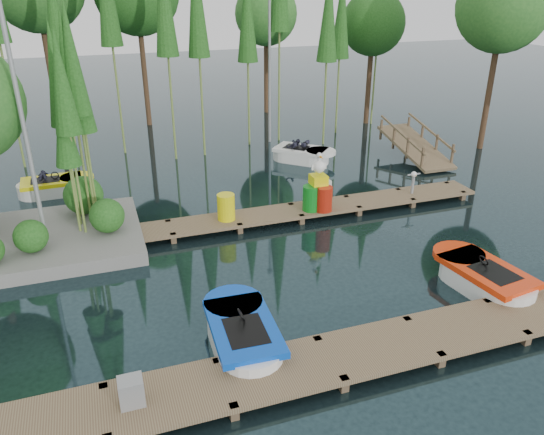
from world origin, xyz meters
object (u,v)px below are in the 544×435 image
object	(u,v)px
boat_red	(484,279)
yellow_barrel	(226,207)
drum_cluster	(319,192)
boat_yellow_far	(54,186)
boat_blue	(243,336)
utility_cabinet	(131,391)

from	to	relation	value
boat_red	yellow_barrel	bearing A→B (deg)	125.21
drum_cluster	boat_yellow_far	bearing A→B (deg)	148.93
boat_blue	drum_cluster	bearing A→B (deg)	55.76
boat_blue	boat_yellow_far	size ratio (longest dim) A/B	1.10
yellow_barrel	utility_cabinet	bearing A→B (deg)	-116.69
boat_blue	boat_red	xyz separation A→B (m)	(6.33, 0.26, 0.00)
utility_cabinet	drum_cluster	bearing A→B (deg)	46.23
utility_cabinet	yellow_barrel	bearing A→B (deg)	63.31
boat_blue	utility_cabinet	xyz separation A→B (m)	(-2.38, -1.23, 0.28)
boat_yellow_far	yellow_barrel	bearing A→B (deg)	-25.22
boat_red	boat_yellow_far	size ratio (longest dim) A/B	1.15
boat_red	boat_yellow_far	world-z (taller)	boat_yellow_far
utility_cabinet	yellow_barrel	distance (m)	7.84
boat_yellow_far	utility_cabinet	size ratio (longest dim) A/B	5.08
boat_blue	boat_yellow_far	world-z (taller)	boat_yellow_far
boat_red	drum_cluster	xyz separation A→B (m)	(-2.14, 5.36, 0.56)
yellow_barrel	boat_blue	bearing A→B (deg)	-101.21
boat_blue	boat_red	world-z (taller)	boat_red
boat_blue	utility_cabinet	bearing A→B (deg)	-150.10
boat_red	yellow_barrel	world-z (taller)	yellow_barrel
boat_blue	drum_cluster	size ratio (longest dim) A/B	1.59
boat_yellow_far	drum_cluster	xyz separation A→B (m)	(8.20, -4.94, 0.57)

